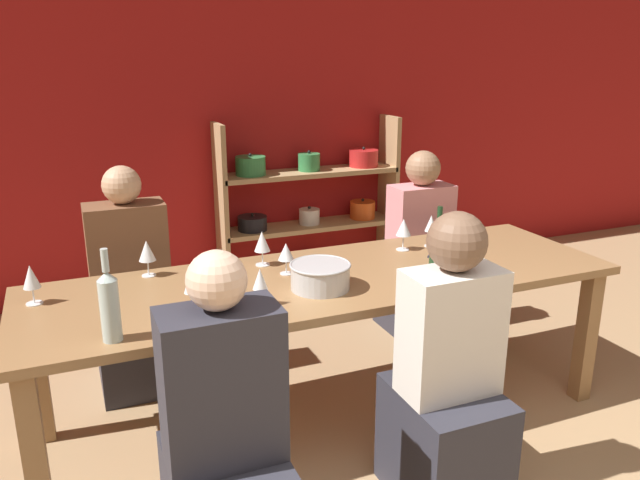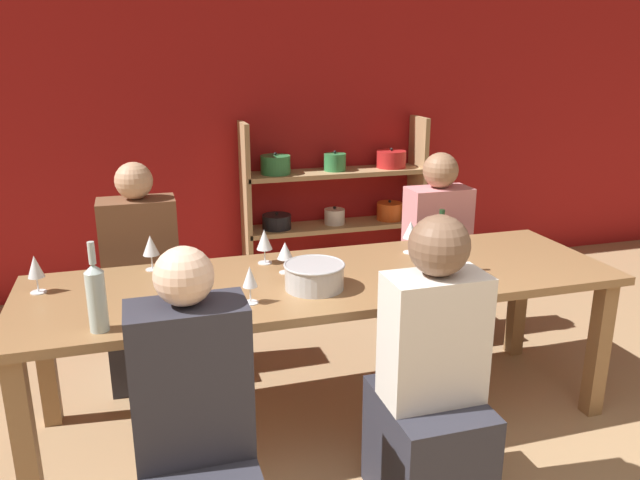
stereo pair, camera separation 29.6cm
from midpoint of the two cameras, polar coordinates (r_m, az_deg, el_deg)
wall_back_red at (r=4.78m, az=-3.95°, el=11.91°), size 8.80×0.06×2.70m
shelf_unit at (r=4.88m, az=3.11°, el=2.61°), size 1.43×0.30×1.27m
dining_table at (r=2.95m, az=3.45°, el=-4.89°), size 2.77×0.85×0.75m
mixing_bowl at (r=2.75m, az=2.56°, el=-3.28°), size 0.27×0.27×0.12m
wine_bottle_green at (r=2.41m, az=-16.51°, el=-4.99°), size 0.07×0.07×0.35m
wine_bottle_dark at (r=3.01m, az=13.71°, el=-0.87°), size 0.08×0.08×0.31m
wine_glass_empty_a at (r=2.60m, az=-9.32°, el=-3.52°), size 0.06×0.06×0.17m
wine_glass_red_a at (r=3.04m, az=-12.57°, el=-0.61°), size 0.08×0.08×0.17m
wine_glass_empty_b at (r=3.06m, az=-2.37°, el=-0.07°), size 0.08×0.08×0.17m
wine_glass_white_a at (r=2.93m, az=-0.33°, el=-1.11°), size 0.08×0.08×0.15m
wine_glass_red_b at (r=2.90m, az=-21.99°, el=-2.43°), size 0.07×0.07×0.17m
wine_glass_red_c at (r=3.36m, az=13.42°, el=1.06°), size 0.07×0.07×0.17m
wine_glass_red_d at (r=3.28m, az=10.86°, el=0.80°), size 0.08×0.08×0.17m
wine_glass_empty_c at (r=2.58m, az=-3.18°, el=-3.54°), size 0.07×0.07×0.16m
cell_phone at (r=3.26m, az=13.91°, el=-1.62°), size 0.16×0.15×0.01m
person_near_a at (r=2.54m, az=13.44°, el=-14.57°), size 0.37×0.47×1.21m
person_far_a at (r=4.02m, az=12.55°, el=-2.76°), size 0.38×0.48×1.18m
person_near_b at (r=2.26m, az=-7.42°, el=-19.21°), size 0.38×0.48×1.19m
person_far_b at (r=3.55m, az=-13.50°, el=-5.43°), size 0.40×0.50×1.21m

